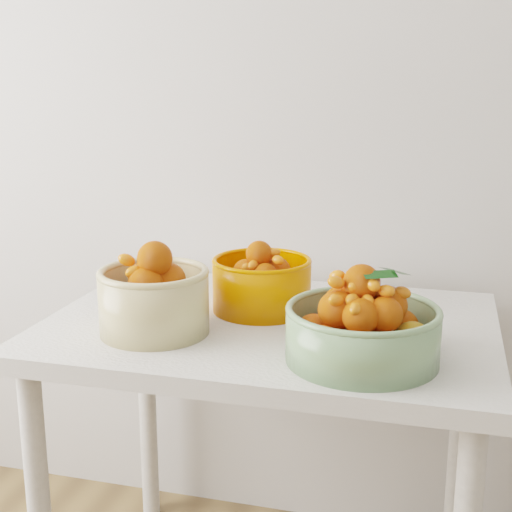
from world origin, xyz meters
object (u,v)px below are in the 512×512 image
object	(u,v)px
bowl_cream	(154,298)
bowl_green	(363,328)
table	(270,360)
bowl_orange	(261,283)

from	to	relation	value
bowl_cream	bowl_green	distance (m)	0.45
table	bowl_green	world-z (taller)	bowl_green
bowl_orange	bowl_green	bearing A→B (deg)	-43.60
table	bowl_green	xyz separation A→B (m)	(0.23, -0.18, 0.16)
table	bowl_orange	distance (m)	0.18
bowl_green	bowl_orange	xyz separation A→B (m)	(-0.27, 0.25, 0.00)
table	bowl_cream	xyz separation A→B (m)	(-0.22, -0.14, 0.17)
bowl_cream	bowl_orange	distance (m)	0.28
bowl_cream	table	bearing A→B (deg)	31.66
table	bowl_cream	size ratio (longest dim) A/B	3.37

